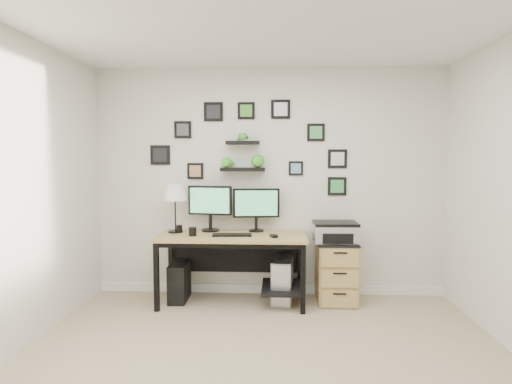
# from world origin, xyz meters

# --- Properties ---
(room) EXTENTS (4.00, 4.00, 4.00)m
(room) POSITION_xyz_m (0.00, 1.98, 0.05)
(room) COLOR tan
(room) RESTS_ON ground
(desk) EXTENTS (1.60, 0.70, 0.75)m
(desk) POSITION_xyz_m (-0.36, 1.67, 0.63)
(desk) COLOR tan
(desk) RESTS_ON ground
(monitor_left) EXTENTS (0.50, 0.22, 0.52)m
(monitor_left) POSITION_xyz_m (-0.67, 1.85, 1.05)
(monitor_left) COLOR black
(monitor_left) RESTS_ON desk
(monitor_right) EXTENTS (0.53, 0.19, 0.49)m
(monitor_right) POSITION_xyz_m (-0.15, 1.85, 1.04)
(monitor_right) COLOR black
(monitor_right) RESTS_ON desk
(keyboard) EXTENTS (0.42, 0.16, 0.02)m
(keyboard) POSITION_xyz_m (-0.39, 1.57, 0.76)
(keyboard) COLOR black
(keyboard) RESTS_ON desk
(mouse) EXTENTS (0.09, 0.11, 0.03)m
(mouse) POSITION_xyz_m (0.06, 1.51, 0.76)
(mouse) COLOR black
(mouse) RESTS_ON desk
(table_lamp) EXTENTS (0.27, 0.27, 0.54)m
(table_lamp) POSITION_xyz_m (-1.04, 1.76, 1.18)
(table_lamp) COLOR black
(table_lamp) RESTS_ON desk
(mug) EXTENTS (0.08, 0.08, 0.09)m
(mug) POSITION_xyz_m (-0.81, 1.55, 0.80)
(mug) COLOR black
(mug) RESTS_ON desk
(pen_cup) EXTENTS (0.07, 0.07, 0.09)m
(pen_cup) POSITION_xyz_m (-1.00, 1.74, 0.79)
(pen_cup) COLOR black
(pen_cup) RESTS_ON desk
(pc_tower_black) EXTENTS (0.19, 0.42, 0.42)m
(pc_tower_black) POSITION_xyz_m (-0.99, 1.69, 0.21)
(pc_tower_black) COLOR black
(pc_tower_black) RESTS_ON ground
(pc_tower_grey) EXTENTS (0.26, 0.50, 0.48)m
(pc_tower_grey) POSITION_xyz_m (0.15, 1.70, 0.24)
(pc_tower_grey) COLOR gray
(pc_tower_grey) RESTS_ON ground
(file_cabinet) EXTENTS (0.43, 0.53, 0.67)m
(file_cabinet) POSITION_xyz_m (0.74, 1.72, 0.34)
(file_cabinet) COLOR tan
(file_cabinet) RESTS_ON ground
(printer) EXTENTS (0.48, 0.39, 0.21)m
(printer) POSITION_xyz_m (0.72, 1.72, 0.78)
(printer) COLOR silver
(printer) RESTS_ON file_cabinet
(wall_decor) EXTENTS (2.26, 0.18, 1.09)m
(wall_decor) POSITION_xyz_m (-0.25, 1.93, 1.67)
(wall_decor) COLOR black
(wall_decor) RESTS_ON ground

